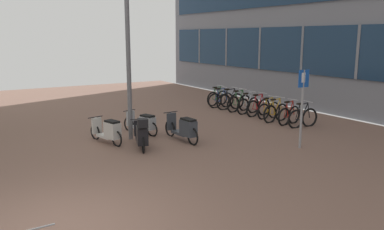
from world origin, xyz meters
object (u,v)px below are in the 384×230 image
bicycle_rack_09 (217,98)px  lamp_post (128,35)px  bicycle_rack_01 (289,115)px  parking_sign (302,100)px  bicycle_rack_00 (303,118)px  bicycle_rack_04 (258,108)px  bicycle_rack_02 (276,113)px  bicycle_rack_05 (248,106)px  scooter_mid (184,128)px  bicycle_rack_03 (269,110)px  scooter_extra (109,131)px  bicycle_rack_08 (221,100)px  scooter_near (143,123)px  bicycle_rack_06 (239,103)px  scooter_far (142,134)px  bicycle_rack_07 (230,101)px

bicycle_rack_09 → lamp_post: (-6.04, -3.81, 2.92)m
bicycle_rack_01 → parking_sign: size_ratio=0.56×
bicycle_rack_00 → parking_sign: (-2.11, -1.90, 1.09)m
parking_sign → lamp_post: (-3.85, 3.57, 1.83)m
bicycle_rack_00 → bicycle_rack_04: (0.01, 2.44, 0.01)m
bicycle_rack_02 → bicycle_rack_05: bearing=85.8°
parking_sign → scooter_mid: bearing=136.5°
bicycle_rack_04 → bicycle_rack_05: 0.61m
bicycle_rack_05 → bicycle_rack_03: bearing=-87.2°
bicycle_rack_04 → lamp_post: size_ratio=0.24×
bicycle_rack_09 → bicycle_rack_00: bearing=-90.8°
bicycle_rack_00 → bicycle_rack_05: bicycle_rack_05 is taller
scooter_mid → scooter_extra: size_ratio=1.14×
bicycle_rack_08 → scooter_extra: bicycle_rack_08 is taller
bicycle_rack_01 → scooter_near: (-5.29, 1.45, 0.03)m
bicycle_rack_02 → bicycle_rack_03: (0.20, 0.61, -0.02)m
bicycle_rack_03 → scooter_mid: bicycle_rack_03 is taller
bicycle_rack_00 → bicycle_rack_09: bearing=89.2°
bicycle_rack_04 → bicycle_rack_06: (-0.06, 1.22, 0.01)m
scooter_near → scooter_far: size_ratio=0.95×
bicycle_rack_01 → scooter_far: 6.08m
bicycle_rack_07 → scooter_near: (-5.30, -2.21, 0.01)m
bicycle_rack_04 → scooter_near: bearing=-175.9°
bicycle_rack_00 → bicycle_rack_08: bearing=91.7°
bicycle_rack_00 → bicycle_rack_05: bearing=90.5°
bicycle_rack_02 → scooter_mid: size_ratio=0.73×
bicycle_rack_05 → parking_sign: 5.48m
bicycle_rack_04 → lamp_post: (-5.98, -0.76, 2.92)m
bicycle_rack_03 → bicycle_rack_07: bearing=92.2°
bicycle_rack_05 → bicycle_rack_09: 2.44m
bicycle_rack_04 → bicycle_rack_07: 1.83m
bicycle_rack_06 → scooter_near: (-5.31, -1.60, 0.02)m
bicycle_rack_08 → scooter_mid: (-4.51, -4.36, 0.07)m
bicycle_rack_03 → bicycle_rack_09: bearing=89.3°
bicycle_rack_00 → bicycle_rack_02: size_ratio=0.98×
scooter_near → bicycle_rack_02: bearing=-9.2°
bicycle_rack_02 → bicycle_rack_07: (0.10, 3.05, 0.01)m
bicycle_rack_06 → scooter_far: (-6.09, -3.24, 0.10)m
bicycle_rack_09 → bicycle_rack_07: bearing=-96.4°
bicycle_rack_09 → parking_sign: bearing=-106.5°
bicycle_rack_01 → scooter_far: size_ratio=0.77×
bicycle_rack_00 → bicycle_rack_01: (-0.06, 0.61, -0.00)m
lamp_post → bicycle_rack_02: bearing=-4.5°
bicycle_rack_02 → lamp_post: bearing=175.5°
parking_sign → bicycle_rack_04: bearing=63.9°
scooter_extra → bicycle_rack_03: bearing=2.9°
bicycle_rack_06 → bicycle_rack_07: (-0.01, 0.61, 0.00)m
bicycle_rack_00 → bicycle_rack_02: bearing=97.5°
bicycle_rack_06 → scooter_far: scooter_far is taller
bicycle_rack_05 → bicycle_rack_08: bicycle_rack_08 is taller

